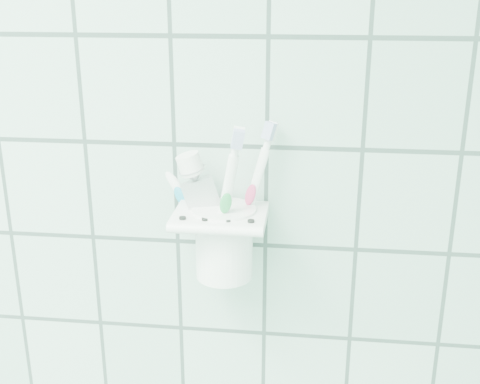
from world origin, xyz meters
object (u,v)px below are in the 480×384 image
object	(u,v)px
toothpaste_tube	(224,199)
toothbrush_blue	(231,195)
holder_bracket	(221,217)
toothbrush_orange	(212,195)
toothbrush_pink	(222,190)
cup	(224,239)

from	to	relation	value
toothpaste_tube	toothbrush_blue	bearing A→B (deg)	-33.07
holder_bracket	toothbrush_orange	bearing A→B (deg)	164.26
holder_bracket	toothpaste_tube	xyz separation A→B (m)	(0.00, 0.02, 0.02)
toothbrush_orange	toothpaste_tube	xyz separation A→B (m)	(0.01, 0.01, -0.01)
toothbrush_pink	toothpaste_tube	xyz separation A→B (m)	(0.00, -0.00, -0.01)
holder_bracket	toothbrush_pink	bearing A→B (deg)	92.15
toothbrush_pink	toothpaste_tube	distance (m)	0.01
holder_bracket	toothbrush_blue	size ratio (longest dim) A/B	0.59
toothpaste_tube	toothbrush_pink	bearing A→B (deg)	131.27
holder_bracket	toothpaste_tube	size ratio (longest dim) A/B	0.68
cup	toothbrush_blue	world-z (taller)	toothbrush_blue
toothbrush_pink	toothbrush_blue	xyz separation A→B (m)	(0.01, -0.00, -0.00)
toothbrush_orange	toothpaste_tube	size ratio (longest dim) A/B	1.19
cup	toothpaste_tube	distance (m)	0.05
cup	toothpaste_tube	bearing A→B (deg)	96.94
toothpaste_tube	toothbrush_orange	bearing A→B (deg)	-150.53
holder_bracket	toothpaste_tube	bearing A→B (deg)	82.84
toothbrush_blue	toothbrush_orange	distance (m)	0.02
toothbrush_pink	toothbrush_blue	distance (m)	0.01
holder_bracket	toothbrush_blue	world-z (taller)	toothbrush_blue
holder_bracket	cup	xyz separation A→B (m)	(0.00, 0.00, -0.03)
cup	toothbrush_orange	world-z (taller)	toothbrush_orange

